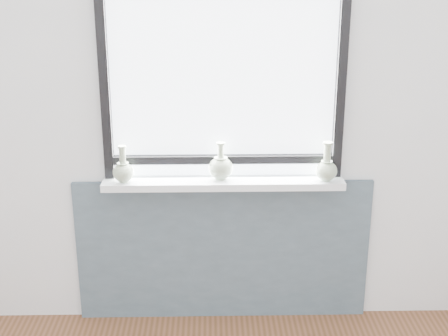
{
  "coord_description": "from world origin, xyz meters",
  "views": [
    {
      "loc": [
        -0.07,
        -1.5,
        2.07
      ],
      "look_at": [
        0.0,
        1.55,
        1.02
      ],
      "focal_mm": 50.0,
      "sensor_mm": 36.0,
      "label": 1
    }
  ],
  "objects_px": {
    "windowsill": "(223,183)",
    "vase_a": "(123,171)",
    "vase_c": "(326,168)",
    "vase_b": "(221,167)"
  },
  "relations": [
    {
      "from": "vase_a",
      "to": "vase_c",
      "type": "relative_size",
      "value": 0.94
    },
    {
      "from": "windowsill",
      "to": "vase_b",
      "type": "height_order",
      "value": "vase_b"
    },
    {
      "from": "vase_b",
      "to": "vase_c",
      "type": "bearing_deg",
      "value": -3.54
    },
    {
      "from": "vase_b",
      "to": "vase_c",
      "type": "xyz_separation_m",
      "value": [
        0.57,
        -0.04,
        -0.0
      ]
    },
    {
      "from": "windowsill",
      "to": "vase_a",
      "type": "xyz_separation_m",
      "value": [
        -0.54,
        -0.03,
        0.08
      ]
    },
    {
      "from": "windowsill",
      "to": "vase_c",
      "type": "height_order",
      "value": "vase_c"
    },
    {
      "from": "windowsill",
      "to": "vase_a",
      "type": "height_order",
      "value": "vase_a"
    },
    {
      "from": "vase_a",
      "to": "vase_c",
      "type": "distance_m",
      "value": 1.1
    },
    {
      "from": "windowsill",
      "to": "vase_a",
      "type": "relative_size",
      "value": 6.5
    },
    {
      "from": "vase_a",
      "to": "vase_b",
      "type": "distance_m",
      "value": 0.53
    }
  ]
}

